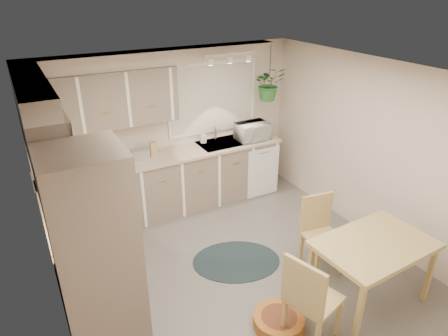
{
  "coord_description": "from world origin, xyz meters",
  "views": [
    {
      "loc": [
        -2.04,
        -3.3,
        3.24
      ],
      "look_at": [
        0.06,
        0.55,
        1.17
      ],
      "focal_mm": 32.0,
      "sensor_mm": 36.0,
      "label": 1
    }
  ],
  "objects_px": {
    "chair_back": "(324,236)",
    "pet_bed": "(279,321)",
    "chair_left": "(314,296)",
    "dining_table": "(370,272)",
    "microwave": "(252,130)",
    "braided_rug": "(236,261)"
  },
  "relations": [
    {
      "from": "dining_table",
      "to": "microwave",
      "type": "distance_m",
      "value": 2.85
    },
    {
      "from": "dining_table",
      "to": "chair_back",
      "type": "height_order",
      "value": "chair_back"
    },
    {
      "from": "dining_table",
      "to": "braided_rug",
      "type": "relative_size",
      "value": 1.09
    },
    {
      "from": "braided_rug",
      "to": "chair_back",
      "type": "bearing_deg",
      "value": -35.15
    },
    {
      "from": "pet_bed",
      "to": "chair_left",
      "type": "bearing_deg",
      "value": -49.6
    },
    {
      "from": "chair_back",
      "to": "pet_bed",
      "type": "distance_m",
      "value": 1.19
    },
    {
      "from": "dining_table",
      "to": "pet_bed",
      "type": "relative_size",
      "value": 2.29
    },
    {
      "from": "chair_left",
      "to": "chair_back",
      "type": "bearing_deg",
      "value": 117.12
    },
    {
      "from": "dining_table",
      "to": "microwave",
      "type": "relative_size",
      "value": 2.41
    },
    {
      "from": "dining_table",
      "to": "braided_rug",
      "type": "xyz_separation_m",
      "value": [
        -0.93,
        1.26,
        -0.38
      ]
    },
    {
      "from": "braided_rug",
      "to": "chair_left",
      "type": "bearing_deg",
      "value": -87.15
    },
    {
      "from": "braided_rug",
      "to": "pet_bed",
      "type": "height_order",
      "value": "pet_bed"
    },
    {
      "from": "chair_back",
      "to": "pet_bed",
      "type": "height_order",
      "value": "chair_back"
    },
    {
      "from": "chair_back",
      "to": "microwave",
      "type": "height_order",
      "value": "microwave"
    },
    {
      "from": "pet_bed",
      "to": "microwave",
      "type": "xyz_separation_m",
      "value": [
        1.28,
        2.6,
        1.05
      ]
    },
    {
      "from": "dining_table",
      "to": "chair_back",
      "type": "relative_size",
      "value": 1.3
    },
    {
      "from": "chair_left",
      "to": "microwave",
      "type": "height_order",
      "value": "microwave"
    },
    {
      "from": "microwave",
      "to": "chair_left",
      "type": "bearing_deg",
      "value": -111.95
    },
    {
      "from": "chair_left",
      "to": "pet_bed",
      "type": "bearing_deg",
      "value": -156.26
    },
    {
      "from": "dining_table",
      "to": "pet_bed",
      "type": "bearing_deg",
      "value": 171.89
    },
    {
      "from": "braided_rug",
      "to": "microwave",
      "type": "height_order",
      "value": "microwave"
    },
    {
      "from": "chair_back",
      "to": "pet_bed",
      "type": "xyz_separation_m",
      "value": [
        -0.99,
        -0.51,
        -0.41
      ]
    }
  ]
}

